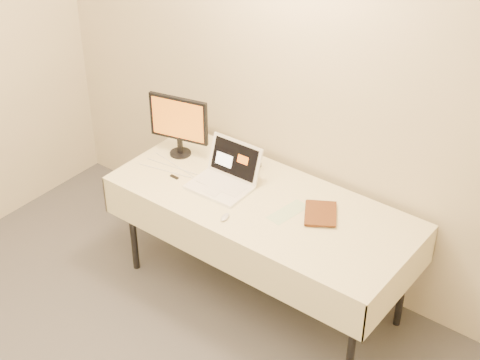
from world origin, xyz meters
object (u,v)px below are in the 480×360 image
Objects in this scene: laptop at (226,176)px; monitor at (179,122)px; table at (262,209)px; book at (306,197)px.

monitor is at bearing 166.65° from laptop.
table is 5.02× the size of laptop.
monitor is at bearing 145.51° from book.
book is at bearing 1.73° from laptop.
monitor is 1.01m from book.
book is (0.27, 0.04, 0.18)m from table.
laptop is at bearing 152.35° from book.
laptop is at bearing -25.64° from monitor.
book is at bearing 7.35° from table.
table is 0.33m from book.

